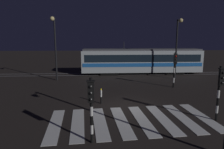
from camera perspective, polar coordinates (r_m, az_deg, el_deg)
The scene contains 11 objects.
ground_plane at distance 14.56m, azimuth 4.07°, elevation -8.80°, with size 120.00×120.00×0.00m, color black.
rail_near at distance 26.22m, azimuth 0.81°, elevation -0.15°, with size 80.00×0.12×0.03m, color #59595E.
rail_far at distance 27.63m, azimuth 0.61°, elevation 0.39°, with size 80.00×0.12×0.03m, color #59595E.
crosswalk_zebra at distance 12.34m, azimuth 5.47°, elevation -12.38°, with size 9.69×5.34×0.02m.
traffic_light_kerb_mid_left at distance 9.18m, azimuth -5.72°, elevation -7.32°, with size 0.36×0.42×3.01m.
traffic_light_corner_near_right at distance 13.03m, azimuth 27.46°, elevation -2.70°, with size 0.36×0.42×3.17m.
traffic_light_corner_far_right at distance 20.26m, azimuth 16.81°, elevation 2.55°, with size 0.36×0.42×3.32m.
street_lamp_trackside_right at distance 24.36m, azimuth 17.49°, elevation 8.68°, with size 0.44×1.21×6.68m.
street_lamp_trackside_left at distance 23.23m, azimuth -15.40°, elevation 8.88°, with size 0.44×1.21×6.79m.
tram at distance 27.12m, azimuth 8.03°, elevation 3.80°, with size 15.33×2.58×4.15m.
bollard_island_edge at distance 15.07m, azimuth -2.99°, elevation -5.90°, with size 0.12×0.12×1.11m.
Camera 1 is at (-1.76, -13.65, 4.75)m, focal length 33.44 mm.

